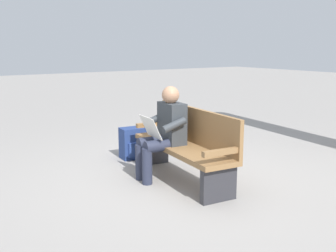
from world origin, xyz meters
The scene contains 4 objects.
ground_plane centered at (0.00, 0.00, 0.00)m, with size 40.00×40.00×0.00m, color gray.
bench_near centered at (-0.01, -0.07, 0.46)m, with size 1.84×0.66×0.90m.
person_seated centered at (0.19, 0.14, 0.63)m, with size 0.60×0.60×1.18m.
backpack centered at (1.22, 0.02, 0.23)m, with size 0.32×0.38×0.47m.
Camera 1 is at (-3.89, 2.83, 1.67)m, focal length 42.59 mm.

